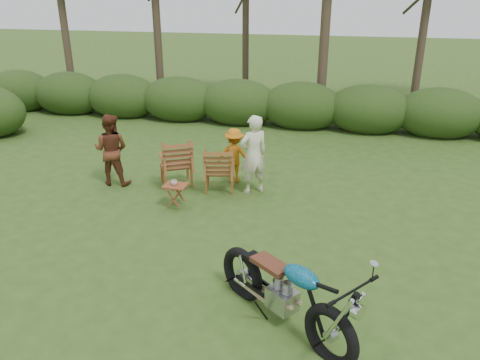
% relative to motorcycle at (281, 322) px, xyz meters
% --- Properties ---
extents(ground, '(80.00, 80.00, 0.00)m').
position_rel_motorcycle_xyz_m(ground, '(-0.80, 0.38, 0.00)').
color(ground, '#2D4517').
rests_on(ground, ground).
extents(motorcycle, '(2.30, 2.06, 1.28)m').
position_rel_motorcycle_xyz_m(motorcycle, '(0.00, 0.00, 0.00)').
color(motorcycle, '#0E8CB8').
rests_on(motorcycle, ground).
extents(lawn_chair_right, '(0.82, 0.82, 1.00)m').
position_rel_motorcycle_xyz_m(lawn_chair_right, '(-1.92, 3.95, 0.00)').
color(lawn_chair_right, brown).
rests_on(lawn_chair_right, ground).
extents(lawn_chair_left, '(1.00, 1.00, 1.07)m').
position_rel_motorcycle_xyz_m(lawn_chair_left, '(-2.93, 4.03, 0.00)').
color(lawn_chair_left, brown).
rests_on(lawn_chair_left, ground).
extents(side_table, '(0.47, 0.40, 0.48)m').
position_rel_motorcycle_xyz_m(side_table, '(-2.53, 2.94, 0.24)').
color(side_table, brown).
rests_on(side_table, ground).
extents(cup, '(0.15, 0.15, 0.10)m').
position_rel_motorcycle_xyz_m(cup, '(-2.55, 2.94, 0.53)').
color(cup, beige).
rests_on(cup, side_table).
extents(adult_a, '(0.73, 0.69, 1.67)m').
position_rel_motorcycle_xyz_m(adult_a, '(-1.21, 4.01, 0.00)').
color(adult_a, beige).
rests_on(adult_a, ground).
extents(adult_b, '(0.81, 0.66, 1.57)m').
position_rel_motorcycle_xyz_m(adult_b, '(-4.29, 3.78, 0.00)').
color(adult_b, '#582B19').
rests_on(adult_b, ground).
extents(child, '(0.79, 0.45, 1.22)m').
position_rel_motorcycle_xyz_m(child, '(-1.74, 4.51, 0.00)').
color(child, '#B86611').
rests_on(child, ground).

